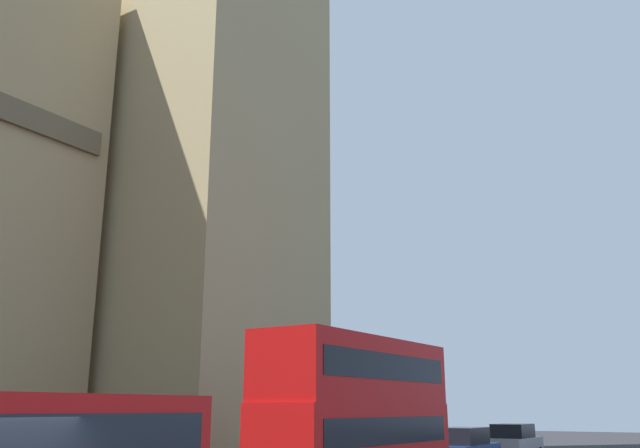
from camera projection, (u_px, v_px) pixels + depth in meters
name	position (u px, v px, depth m)	size (l,w,h in m)	color
double_decker_bus	(358.00, 406.00, 22.47)	(9.23, 2.54, 4.90)	#B20F0F
sedan_trailing	(515.00, 442.00, 35.70)	(4.40, 1.86, 1.85)	gray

